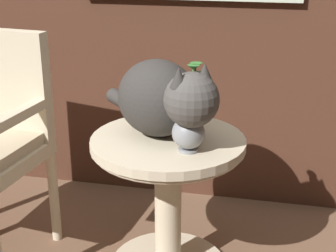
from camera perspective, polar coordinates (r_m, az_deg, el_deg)
The scene contains 3 objects.
wicker_side_table at distance 2.04m, azimuth 0.00°, elevation -6.45°, with size 0.60×0.60×0.60m.
cat at distance 1.92m, azimuth -0.55°, elevation 3.12°, with size 0.55×0.54×0.32m.
pewter_vase_with_ivy at distance 1.82m, azimuth 2.33°, elevation -0.07°, with size 0.12×0.13×0.31m.
Camera 1 is at (0.58, -1.66, 1.34)m, focal length 54.80 mm.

